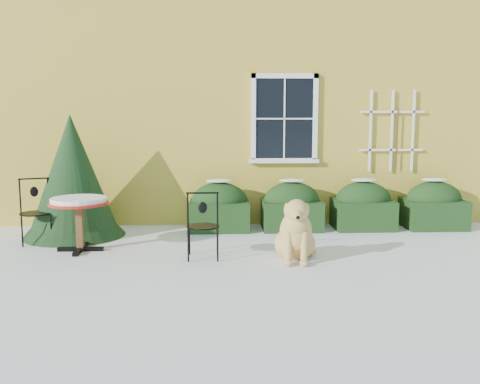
{
  "coord_description": "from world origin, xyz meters",
  "views": [
    {
      "loc": [
        -0.35,
        -6.87,
        2.01
      ],
      "look_at": [
        0.0,
        1.0,
        0.9
      ],
      "focal_mm": 40.0,
      "sensor_mm": 36.0,
      "label": 1
    }
  ],
  "objects_px": {
    "patio_chair_near": "(203,225)",
    "patio_chair_far": "(35,211)",
    "dog": "(296,235)",
    "bistro_table": "(79,207)",
    "evergreen_shrub": "(73,188)"
  },
  "relations": [
    {
      "from": "bistro_table",
      "to": "patio_chair_near",
      "type": "relative_size",
      "value": 0.89
    },
    {
      "from": "patio_chair_near",
      "to": "patio_chair_far",
      "type": "distance_m",
      "value": 2.94
    },
    {
      "from": "patio_chair_far",
      "to": "evergreen_shrub",
      "type": "bearing_deg",
      "value": 22.9
    },
    {
      "from": "evergreen_shrub",
      "to": "bistro_table",
      "type": "relative_size",
      "value": 2.34
    },
    {
      "from": "dog",
      "to": "bistro_table",
      "type": "bearing_deg",
      "value": 172.88
    },
    {
      "from": "bistro_table",
      "to": "evergreen_shrub",
      "type": "bearing_deg",
      "value": 108.71
    },
    {
      "from": "patio_chair_near",
      "to": "patio_chair_far",
      "type": "relative_size",
      "value": 0.96
    },
    {
      "from": "patio_chair_near",
      "to": "dog",
      "type": "distance_m",
      "value": 1.31
    },
    {
      "from": "patio_chair_far",
      "to": "dog",
      "type": "bearing_deg",
      "value": -37.76
    },
    {
      "from": "bistro_table",
      "to": "patio_chair_near",
      "type": "xyz_separation_m",
      "value": [
        1.86,
        -0.52,
        -0.19
      ]
    },
    {
      "from": "dog",
      "to": "patio_chair_far",
      "type": "bearing_deg",
      "value": 167.3
    },
    {
      "from": "bistro_table",
      "to": "patio_chair_near",
      "type": "distance_m",
      "value": 1.95
    },
    {
      "from": "bistro_table",
      "to": "dog",
      "type": "xyz_separation_m",
      "value": [
        3.16,
        -0.69,
        -0.31
      ]
    },
    {
      "from": "evergreen_shrub",
      "to": "patio_chair_far",
      "type": "bearing_deg",
      "value": -137.16
    },
    {
      "from": "patio_chair_near",
      "to": "dog",
      "type": "bearing_deg",
      "value": 172.4
    }
  ]
}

